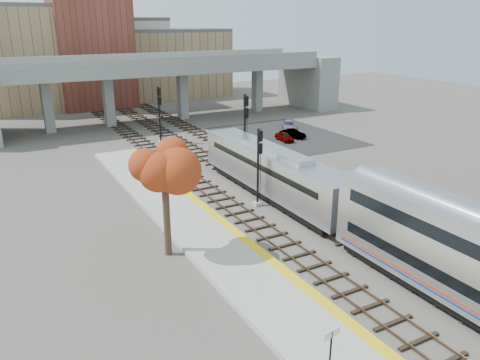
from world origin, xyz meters
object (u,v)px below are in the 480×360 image
signal_mast_near (258,170)px  car_c (289,125)px  tree (164,163)px  locomotive (272,171)px  car_b (293,134)px  car_a (284,137)px  signal_mast_far (160,116)px  signal_mast_mid (245,132)px

signal_mast_near → car_c: 28.18m
tree → locomotive: bearing=26.1°
signal_mast_near → car_b: signal_mast_near is taller
signal_mast_near → tree: size_ratio=0.77×
car_a → car_b: bearing=26.9°
tree → car_b: size_ratio=2.48×
car_a → car_b: 1.90m
signal_mast_near → car_c: signal_mast_near is taller
signal_mast_far → car_c: signal_mast_far is taller
car_c → signal_mast_near: bearing=-102.4°
signal_mast_near → signal_mast_mid: 10.33m
signal_mast_near → car_a: bearing=50.5°
locomotive → car_b: locomotive is taller
locomotive → car_b: bearing=50.4°
signal_mast_near → signal_mast_mid: bearing=66.6°
tree → car_a: 31.52m
locomotive → car_a: 19.32m
signal_mast_mid → car_c: bearing=41.8°
signal_mast_far → tree: tree is taller
tree → car_b: tree is taller
signal_mast_far → car_a: size_ratio=2.14×
locomotive → car_b: size_ratio=5.77×
signal_mast_mid → car_c: signal_mast_mid is taller
car_a → car_b: (1.76, 0.71, 0.00)m
locomotive → car_a: locomotive is taller
signal_mast_far → car_c: size_ratio=1.70×
locomotive → signal_mast_near: (-2.10, -1.22, 0.73)m
tree → car_a: size_ratio=2.58×
car_a → signal_mast_near: bearing=-124.6°
signal_mast_mid → tree: tree is taller
signal_mast_far → car_b: signal_mast_far is taller
locomotive → signal_mast_near: 2.53m
car_b → signal_mast_near: bearing=-160.2°
signal_mast_far → tree: size_ratio=0.83×
locomotive → car_b: (13.33, 16.09, -1.69)m
car_a → locomotive: bearing=-122.1°
signal_mast_mid → car_a: 12.35m
signal_mast_mid → tree: size_ratio=0.90×
signal_mast_far → car_a: (13.67, -6.38, -2.75)m
signal_mast_near → car_b: 23.32m
locomotive → tree: tree is taller
signal_mast_near → car_c: (17.81, 21.71, -2.38)m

